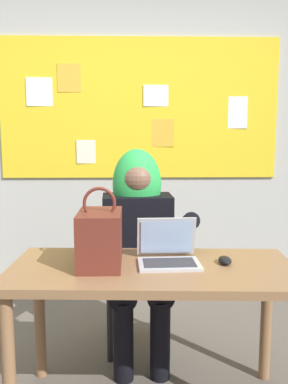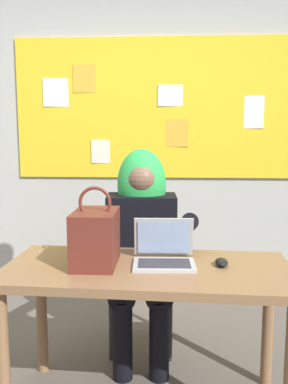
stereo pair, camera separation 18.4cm
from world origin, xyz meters
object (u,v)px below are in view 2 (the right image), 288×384
(chair_at_desk, at_px, (142,265))
(desk_main, at_px, (147,287))
(laptop, at_px, (164,254))
(computer_mouse, at_px, (222,262))
(person_costumed, at_px, (142,235))
(handbag, at_px, (95,237))

(chair_at_desk, bearing_deg, desk_main, 4.12)
(laptop, bearing_deg, chair_at_desk, 101.31)
(laptop, height_order, computer_mouse, laptop)
(person_costumed, relative_size, handbag, 3.30)
(person_costumed, bearing_deg, chair_at_desk, 179.69)
(chair_at_desk, xyz_separation_m, handbag, (-0.18, -0.65, 0.35))
(chair_at_desk, xyz_separation_m, laptop, (0.15, -0.61, 0.26))
(desk_main, relative_size, computer_mouse, 13.28)
(handbag, bearing_deg, person_costumed, 70.49)
(desk_main, height_order, computer_mouse, computer_mouse)
(chair_at_desk, relative_size, person_costumed, 0.72)
(desk_main, bearing_deg, computer_mouse, 4.96)
(desk_main, height_order, chair_at_desk, chair_at_desk)
(computer_mouse, height_order, handbag, handbag)
(computer_mouse, relative_size, handbag, 0.28)
(person_costumed, bearing_deg, laptop, 13.21)
(person_costumed, bearing_deg, desk_main, 3.68)
(desk_main, bearing_deg, chair_at_desk, 95.80)
(laptop, bearing_deg, desk_main, -146.89)
(desk_main, height_order, laptop, laptop)
(person_costumed, height_order, laptop, person_costumed)
(chair_at_desk, height_order, person_costumed, person_costumed)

